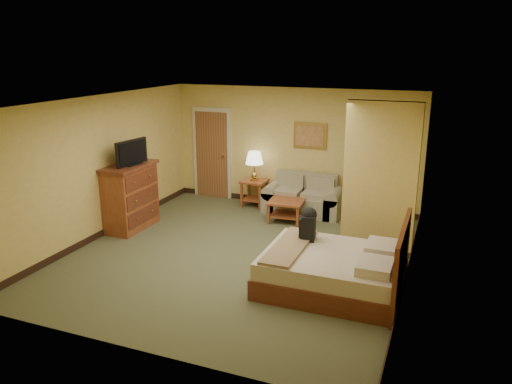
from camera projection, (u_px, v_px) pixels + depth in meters
The scene contains 17 objects.
floor at pixel (239, 255), 8.53m from camera, with size 6.00×6.00×0.00m, color #4F5235.
ceiling at pixel (238, 101), 7.80m from camera, with size 6.00×6.00×0.00m, color white.
back_wall at pixel (293, 148), 10.85m from camera, with size 5.50×0.02×2.60m, color #D8BA5C.
left_wall at pixel (101, 167), 9.13m from camera, with size 0.02×6.00×2.60m, color #D8BA5C.
right_wall at pixel (413, 200), 7.20m from camera, with size 0.02×6.00×2.60m, color #D8BA5C.
partition at pixel (380, 180), 8.24m from camera, with size 1.20×0.15×2.60m, color #D8BA5C.
door at pixel (212, 154), 11.57m from camera, with size 0.94×0.16×2.10m.
baseboard at pixel (292, 202), 11.19m from camera, with size 5.50×0.02×0.12m, color black.
loveseat at pixel (303, 201), 10.62m from camera, with size 1.64×0.76×0.83m.
side_table at pixel (254, 189), 11.06m from camera, with size 0.54×0.54×0.59m.
table_lamp at pixel (254, 159), 10.87m from camera, with size 0.39×0.39×0.64m.
coffee_table at pixel (287, 206), 10.10m from camera, with size 0.74×0.74×0.44m.
wall_picture at pixel (310, 136), 10.61m from camera, with size 0.73×0.04×0.56m.
dresser at pixel (130, 196), 9.62m from camera, with size 0.63×1.19×1.28m.
tv at pixel (132, 153), 9.35m from camera, with size 0.24×0.79×0.48m.
bed at pixel (337, 270), 7.25m from camera, with size 2.01×1.71×1.11m.
backpack at pixel (309, 223), 7.68m from camera, with size 0.25×0.33×0.52m.
Camera 1 is at (3.15, -7.23, 3.43)m, focal length 35.00 mm.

